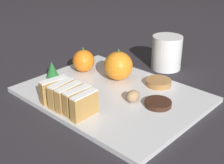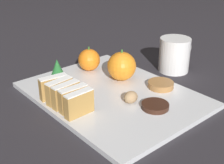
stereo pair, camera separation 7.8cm
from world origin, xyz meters
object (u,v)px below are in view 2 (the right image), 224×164
at_px(walnut, 132,97).
at_px(orange_far, 89,60).
at_px(orange_near, 122,66).
at_px(chocolate_cookie, 155,106).
at_px(coffee_mug, 175,55).

bearing_deg(walnut, orange_far, 79.92).
bearing_deg(orange_near, walnut, -120.98).
relative_size(orange_near, walnut, 2.43).
distance_m(orange_near, orange_far, 0.12).
xyz_separation_m(orange_far, chocolate_cookie, (-0.02, -0.28, -0.03)).
distance_m(orange_near, chocolate_cookie, 0.18).
bearing_deg(walnut, chocolate_cookie, -69.62).
relative_size(walnut, chocolate_cookie, 0.56).
bearing_deg(orange_far, orange_near, -76.03).
height_order(orange_near, orange_far, orange_near).
height_order(walnut, chocolate_cookie, walnut).
relative_size(orange_near, coffee_mug, 0.70).
xyz_separation_m(orange_far, coffee_mug, (0.21, -0.15, 0.01)).
relative_size(orange_far, coffee_mug, 0.58).
height_order(orange_far, walnut, orange_far).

